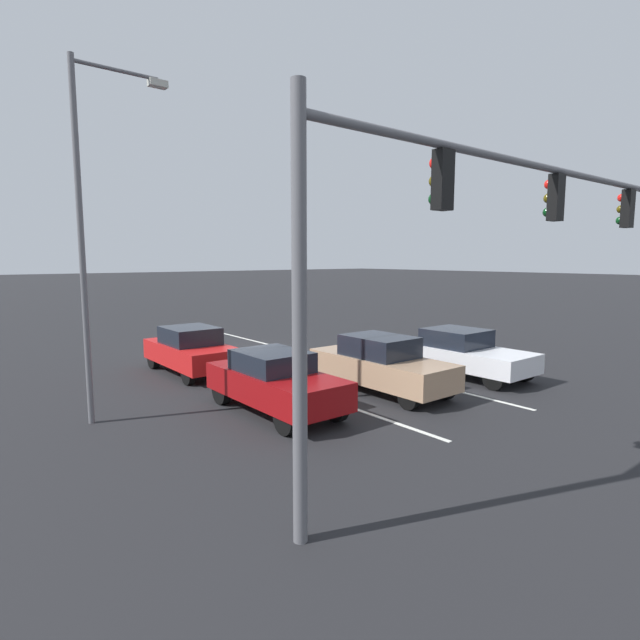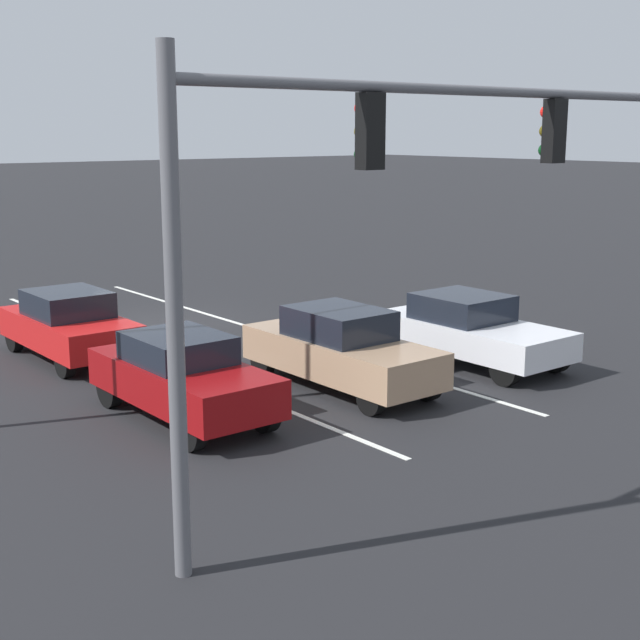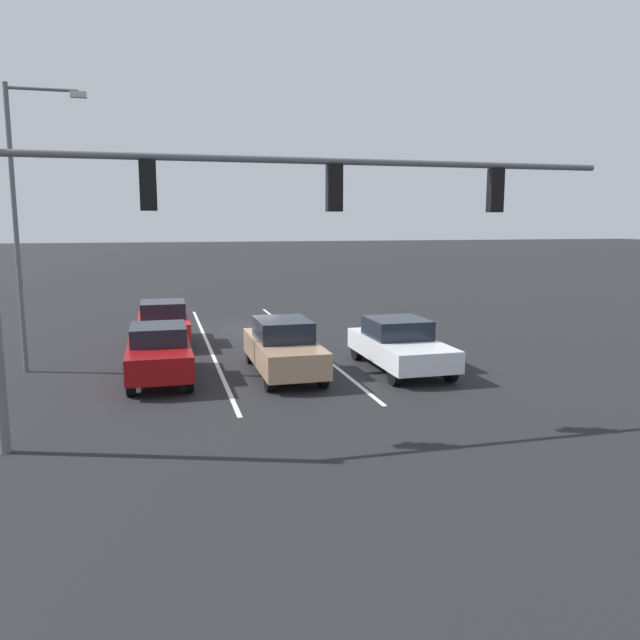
# 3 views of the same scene
# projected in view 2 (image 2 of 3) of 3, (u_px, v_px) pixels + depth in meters

# --- Properties ---
(ground_plane) EXTENTS (240.00, 240.00, 0.00)m
(ground_plane) POSITION_uv_depth(u_px,v_px,m) (156.00, 324.00, 23.94)
(ground_plane) COLOR black
(lane_stripe_left_divider) EXTENTS (0.12, 17.53, 0.01)m
(lane_stripe_left_divider) POSITION_uv_depth(u_px,v_px,m) (268.00, 333.00, 22.90)
(lane_stripe_left_divider) COLOR silver
(lane_stripe_left_divider) RESTS_ON ground_plane
(lane_stripe_center_divider) EXTENTS (0.12, 17.53, 0.01)m
(lane_stripe_center_divider) POSITION_uv_depth(u_px,v_px,m) (146.00, 353.00, 20.76)
(lane_stripe_center_divider) COLOR silver
(lane_stripe_center_divider) RESTS_ON ground_plane
(car_tan_midlane_front) EXTENTS (1.70, 4.56, 1.62)m
(car_tan_midlane_front) POSITION_uv_depth(u_px,v_px,m) (341.00, 349.00, 17.89)
(car_tan_midlane_front) COLOR tan
(car_tan_midlane_front) RESTS_ON ground_plane
(car_white_leftlane_front) EXTENTS (1.91, 4.50, 1.52)m
(car_white_leftlane_front) POSITION_uv_depth(u_px,v_px,m) (469.00, 329.00, 19.83)
(car_white_leftlane_front) COLOR silver
(car_white_leftlane_front) RESTS_ON ground_plane
(car_maroon_rightlane_front) EXTENTS (1.71, 4.19, 1.54)m
(car_maroon_rightlane_front) POSITION_uv_depth(u_px,v_px,m) (182.00, 376.00, 15.94)
(car_maroon_rightlane_front) COLOR maroon
(car_maroon_rightlane_front) RESTS_ON ground_plane
(car_red_rightlane_second) EXTENTS (1.77, 4.08, 1.56)m
(car_red_rightlane_second) POSITION_uv_depth(u_px,v_px,m) (69.00, 325.00, 20.17)
(car_red_rightlane_second) COLOR red
(car_red_rightlane_second) RESTS_ON ground_plane
(traffic_signal_gantry) EXTENTS (12.86, 0.37, 6.04)m
(traffic_signal_gantry) POSITION_uv_depth(u_px,v_px,m) (455.00, 167.00, 12.21)
(traffic_signal_gantry) COLOR slate
(traffic_signal_gantry) RESTS_ON ground_plane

